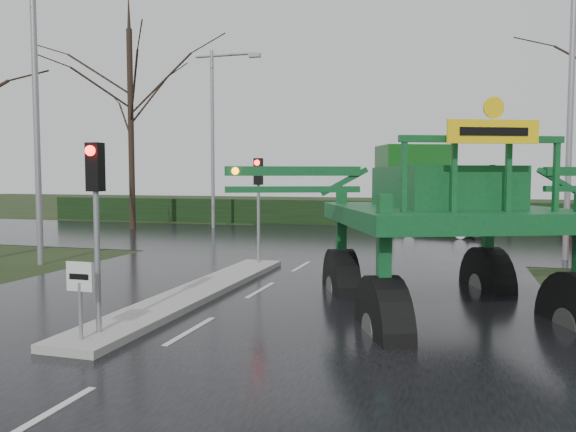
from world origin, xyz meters
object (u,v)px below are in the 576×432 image
(traffic_signal_near, at_px, (96,196))
(street_light_left_near, at_px, (43,83))
(traffic_signal_far, at_px, (492,184))
(keep_left_sign, at_px, (80,288))
(street_light_left_far, at_px, (217,123))
(white_sedan, at_px, (440,237))
(traffic_signal_mid, at_px, (258,187))
(crop_sprayer, at_px, (381,195))
(street_light_right, at_px, (561,88))

(traffic_signal_near, xyz_separation_m, street_light_left_near, (-6.89, 7.01, 3.40))
(traffic_signal_far, distance_m, street_light_left_near, 20.58)
(keep_left_sign, height_order, traffic_signal_near, traffic_signal_near)
(street_light_left_far, bearing_deg, white_sedan, -5.51)
(traffic_signal_near, relative_size, street_light_left_near, 0.35)
(traffic_signal_mid, bearing_deg, street_light_left_near, -167.79)
(traffic_signal_mid, relative_size, street_light_left_near, 0.35)
(traffic_signal_near, relative_size, white_sedan, 0.81)
(keep_left_sign, bearing_deg, crop_sprayer, 29.79)
(crop_sprayer, bearing_deg, traffic_signal_mid, 103.95)
(street_light_left_far, bearing_deg, traffic_signal_mid, -61.14)
(keep_left_sign, xyz_separation_m, street_light_right, (9.49, 13.50, 4.93))
(traffic_signal_mid, xyz_separation_m, street_light_left_far, (-6.89, 12.51, 3.40))
(traffic_signal_mid, distance_m, street_light_left_far, 14.68)
(street_light_left_near, relative_size, street_light_right, 1.00)
(keep_left_sign, height_order, street_light_left_near, street_light_left_near)
(traffic_signal_far, bearing_deg, street_light_left_near, 43.63)
(keep_left_sign, height_order, traffic_signal_mid, traffic_signal_mid)
(traffic_signal_near, bearing_deg, white_sedan, 74.76)
(traffic_signal_far, relative_size, street_light_right, 0.35)
(keep_left_sign, distance_m, traffic_signal_near, 1.61)
(street_light_left_near, distance_m, street_light_right, 17.45)
(street_light_left_near, bearing_deg, crop_sprayer, -22.53)
(street_light_left_near, height_order, street_light_left_far, same)
(traffic_signal_mid, bearing_deg, traffic_signal_near, -90.00)
(traffic_signal_far, height_order, crop_sprayer, crop_sprayer)
(traffic_signal_far, relative_size, crop_sprayer, 0.39)
(traffic_signal_mid, relative_size, street_light_left_far, 0.35)
(street_light_left_near, distance_m, street_light_left_far, 14.00)
(street_light_left_near, relative_size, crop_sprayer, 1.10)
(street_light_right, distance_m, white_sedan, 9.95)
(traffic_signal_near, xyz_separation_m, street_light_right, (9.49, 13.01, 3.40))
(keep_left_sign, distance_m, street_light_left_far, 23.11)
(keep_left_sign, distance_m, street_light_right, 17.23)
(keep_left_sign, bearing_deg, traffic_signal_far, 70.07)
(street_light_left_far, distance_m, crop_sprayer, 22.36)
(traffic_signal_far, xyz_separation_m, street_light_left_far, (-14.69, -0.01, 3.40))
(traffic_signal_far, relative_size, street_light_left_far, 0.35)
(traffic_signal_mid, height_order, white_sedan, traffic_signal_mid)
(traffic_signal_far, distance_m, street_light_right, 8.86)
(traffic_signal_mid, xyz_separation_m, crop_sprayer, (4.70, -6.30, 0.00))
(traffic_signal_mid, xyz_separation_m, street_light_right, (9.49, 4.51, 3.40))
(street_light_left_near, xyz_separation_m, white_sedan, (12.29, 12.81, -5.99))
(traffic_signal_near, bearing_deg, crop_sprayer, 25.07)
(crop_sprayer, bearing_deg, white_sedan, 64.95)
(traffic_signal_far, bearing_deg, traffic_signal_mid, 58.07)
(traffic_signal_mid, distance_m, traffic_signal_far, 14.75)
(street_light_left_near, xyz_separation_m, street_light_right, (16.39, 6.00, 0.00))
(street_light_left_near, distance_m, white_sedan, 18.74)
(traffic_signal_far, xyz_separation_m, street_light_left_near, (-14.69, -14.01, 3.40))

